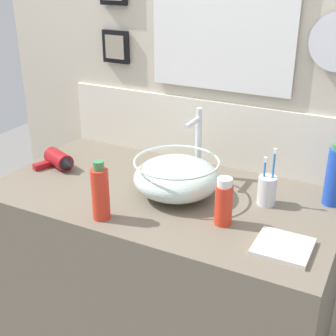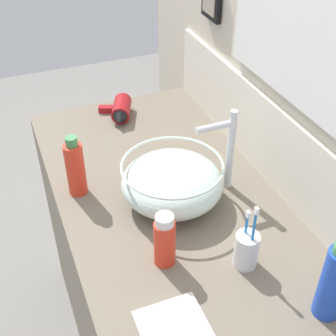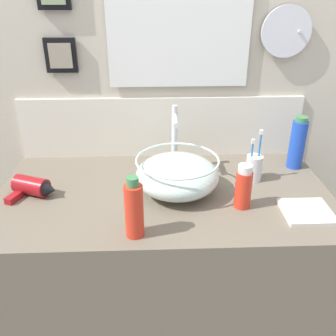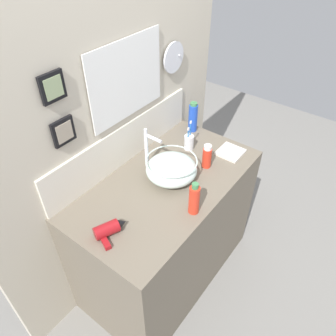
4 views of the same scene
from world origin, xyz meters
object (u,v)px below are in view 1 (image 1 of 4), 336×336
Objects in this scene: hair_drier at (59,161)px; lotion_bottle at (335,176)px; glass_bowl_sink at (177,177)px; shampoo_bottle at (224,202)px; toothbrush_cup at (267,190)px; faucet at (197,139)px; soap_dispenser at (100,193)px; hand_towel at (283,247)px.

hair_drier is 1.06m from lotion_bottle.
hair_drier is (-0.53, -0.00, -0.04)m from glass_bowl_sink.
shampoo_bottle is (0.22, -0.11, 0.01)m from glass_bowl_sink.
faucet is at bearing 163.10° from toothbrush_cup.
soap_dispenser reaches higher than hand_towel.
faucet reaches higher than glass_bowl_sink.
hair_drier is at bearing 171.92° from shampoo_bottle.
glass_bowl_sink reaches higher than hair_drier.
toothbrush_cup is 0.21m from shampoo_bottle.
lotion_bottle is (0.29, 0.30, 0.03)m from shampoo_bottle.
glass_bowl_sink reaches higher than hand_towel.
toothbrush_cup is 0.57m from soap_dispenser.
hand_towel is at bearing -9.67° from hair_drier.
faucet is 0.57m from hand_towel.
toothbrush_cup is 0.94× the size of lotion_bottle.
lotion_bottle is at bearing 34.24° from soap_dispenser.
lotion_bottle is (1.04, 0.19, 0.07)m from hair_drier.
soap_dispenser is at bearing -143.12° from toothbrush_cup.
shampoo_bottle is (-0.09, -0.19, 0.02)m from toothbrush_cup.
shampoo_bottle is at bearing 21.93° from soap_dispenser.
hand_towel is at bearing -21.28° from glass_bowl_sink.
faucet reaches higher than hand_towel.
lotion_bottle is at bearing 10.49° from hair_drier.
hand_towel is (-0.08, -0.36, -0.10)m from lotion_bottle.
lotion_bottle reaches higher than soap_dispenser.
hair_drier is 1.15× the size of hand_towel.
hand_towel is (0.12, -0.25, -0.05)m from toothbrush_cup.
shampoo_bottle is 0.72× the size of lotion_bottle.
soap_dispenser reaches higher than hair_drier.
hair_drier is 0.97m from hand_towel.
lotion_bottle is at bearing 77.77° from hand_towel.
soap_dispenser is at bearing -108.70° from faucet.
glass_bowl_sink is at bearing 158.72° from hand_towel.
glass_bowl_sink is 0.54m from lotion_bottle.
toothbrush_cup is 0.23m from lotion_bottle.
faucet reaches higher than soap_dispenser.
faucet is 1.24× the size of lotion_bottle.
toothbrush_cup is 1.30× the size of shampoo_bottle.
soap_dispenser is (-0.37, -0.15, 0.02)m from shampoo_bottle.
shampoo_bottle is 0.79× the size of soap_dispenser.
faucet is 1.35× the size of soap_dispenser.
lotion_bottle is 0.38m from hand_towel.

